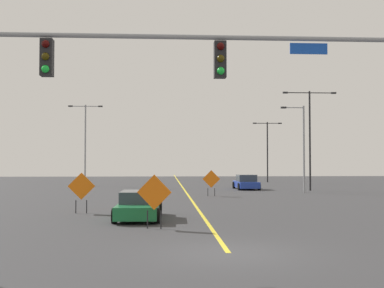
# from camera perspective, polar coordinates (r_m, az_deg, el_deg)

# --- Properties ---
(ground) EXTENTS (137.50, 137.50, 0.00)m
(ground) POSITION_cam_1_polar(r_m,az_deg,el_deg) (14.17, 4.30, -12.60)
(ground) COLOR #38383A
(road_centre_stripe) EXTENTS (0.16, 76.39, 0.01)m
(road_centre_stripe) POSITION_cam_1_polar(r_m,az_deg,el_deg) (52.10, -1.26, -4.87)
(road_centre_stripe) COLOR yellow
(road_centre_stripe) RESTS_ON ground
(traffic_signal_assembly) EXTENTS (14.78, 0.44, 6.54)m
(traffic_signal_assembly) POSITION_cam_1_polar(r_m,az_deg,el_deg) (14.33, -15.63, 7.87)
(traffic_signal_assembly) COLOR gray
(traffic_signal_assembly) RESTS_ON ground
(street_lamp_near_right) EXTENTS (3.60, 0.24, 7.43)m
(street_lamp_near_right) POSITION_cam_1_polar(r_m,az_deg,el_deg) (60.90, 8.81, -0.24)
(street_lamp_near_right) COLOR black
(street_lamp_near_right) RESTS_ON ground
(street_lamp_mid_left) EXTENTS (1.98, 0.24, 7.17)m
(street_lamp_mid_left) POSITION_cam_1_polar(r_m,az_deg,el_deg) (41.21, 12.73, -0.01)
(street_lamp_mid_left) COLOR gray
(street_lamp_mid_left) RESTS_ON ground
(street_lamp_mid_right) EXTENTS (3.55, 0.24, 8.51)m
(street_lamp_mid_right) POSITION_cam_1_polar(r_m,az_deg,el_deg) (52.22, -12.37, 0.69)
(street_lamp_mid_right) COLOR gray
(street_lamp_mid_right) RESTS_ON ground
(street_lamp_near_left) EXTENTS (4.79, 0.24, 8.81)m
(street_lamp_near_left) POSITION_cam_1_polar(r_m,az_deg,el_deg) (44.34, 13.62, 1.50)
(street_lamp_near_left) COLOR black
(street_lamp_near_left) RESTS_ON ground
(construction_sign_left_lane) EXTENTS (1.34, 0.33, 2.08)m
(construction_sign_left_lane) POSITION_cam_1_polar(r_m,az_deg,el_deg) (18.96, -4.44, -5.92)
(construction_sign_left_lane) COLOR orange
(construction_sign_left_lane) RESTS_ON ground
(construction_sign_right_shoulder) EXTENTS (1.36, 0.13, 2.03)m
(construction_sign_right_shoulder) POSITION_cam_1_polar(r_m,az_deg,el_deg) (25.04, -12.81, -5.02)
(construction_sign_right_shoulder) COLOR orange
(construction_sign_right_shoulder) RESTS_ON ground
(construction_sign_median_far) EXTENTS (1.31, 0.18, 1.93)m
(construction_sign_median_far) POSITION_cam_1_polar(r_m,az_deg,el_deg) (36.29, 2.27, -4.23)
(construction_sign_median_far) COLOR orange
(construction_sign_median_far) RESTS_ON ground
(car_blue_passing) EXTENTS (2.08, 4.27, 1.36)m
(car_blue_passing) POSITION_cam_1_polar(r_m,az_deg,el_deg) (45.32, 6.35, -4.51)
(car_blue_passing) COLOR #1E389E
(car_blue_passing) RESTS_ON ground
(car_green_approaching) EXTENTS (2.08, 4.55, 1.24)m
(car_green_approaching) POSITION_cam_1_polar(r_m,az_deg,el_deg) (22.28, -6.24, -7.20)
(car_green_approaching) COLOR #196B38
(car_green_approaching) RESTS_ON ground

